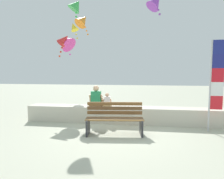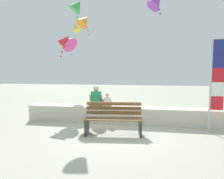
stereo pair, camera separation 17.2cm
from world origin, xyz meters
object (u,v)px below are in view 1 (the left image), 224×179
at_px(person_adult, 96,98).
at_px(kite_red, 64,40).
at_px(flag_banner, 215,79).
at_px(person_child, 107,101).
at_px(kite_purple, 156,2).
at_px(kite_yellow, 74,27).
at_px(kite_green, 76,5).
at_px(park_bench, 115,119).
at_px(kite_magenta, 65,42).
at_px(kite_orange, 83,20).

distance_m(person_adult, kite_red, 3.14).
distance_m(person_adult, flag_banner, 3.82).
distance_m(person_child, kite_red, 3.44).
height_order(kite_purple, kite_yellow, kite_purple).
xyz_separation_m(person_child, kite_green, (-1.47, 1.19, 3.72)).
distance_m(park_bench, kite_yellow, 6.46).
relative_size(park_bench, kite_magenta, 1.55).
xyz_separation_m(park_bench, kite_magenta, (-2.59, 2.91, 2.70)).
height_order(park_bench, person_adult, person_adult).
distance_m(park_bench, kite_magenta, 4.74).
distance_m(kite_orange, kite_red, 1.71).
distance_m(park_bench, flag_banner, 3.17).
distance_m(kite_green, kite_yellow, 2.29).
bearing_deg(kite_red, kite_green, -14.77).
bearing_deg(flag_banner, person_child, 169.98).
xyz_separation_m(kite_green, kite_red, (-0.61, 0.16, -1.34)).
height_order(person_adult, kite_magenta, kite_magenta).
xyz_separation_m(person_child, kite_yellow, (-2.32, 3.29, 3.37)).
distance_m(person_adult, kite_purple, 4.27).
bearing_deg(kite_magenta, kite_orange, 58.03).
xyz_separation_m(kite_purple, kite_yellow, (-4.01, 2.20, -0.29)).
relative_size(kite_magenta, kite_yellow, 1.28).
bearing_deg(park_bench, kite_green, 127.96).
xyz_separation_m(flag_banner, kite_yellow, (-5.62, 3.88, 2.57)).
relative_size(park_bench, person_adult, 2.28).
xyz_separation_m(kite_green, kite_magenta, (-0.69, 0.49, -1.36)).
bearing_deg(kite_orange, kite_magenta, -121.97).
bearing_deg(kite_green, kite_red, 165.23).
xyz_separation_m(person_adult, kite_purple, (2.09, 1.09, 3.56)).
distance_m(kite_green, kite_orange, 1.40).
xyz_separation_m(person_child, kite_magenta, (-2.16, 1.68, 2.37)).
bearing_deg(person_adult, person_child, 0.05).
relative_size(kite_purple, kite_red, 0.87).
height_order(person_child, kite_red, kite_red).
bearing_deg(flag_banner, park_bench, -167.31).
bearing_deg(kite_magenta, kite_purple, -8.75).
xyz_separation_m(park_bench, kite_red, (-2.50, 2.59, 2.71)).
distance_m(flag_banner, kite_orange, 6.43).
relative_size(park_bench, kite_green, 1.85).
bearing_deg(kite_magenta, person_adult, -43.61).
height_order(kite_magenta, kite_yellow, kite_yellow).
bearing_deg(kite_yellow, kite_orange, -45.49).
bearing_deg(kite_yellow, kite_purple, -28.79).
height_order(person_adult, kite_purple, kite_purple).
relative_size(kite_green, kite_red, 0.84).
distance_m(park_bench, person_child, 1.34).
distance_m(flag_banner, kite_yellow, 7.30).
xyz_separation_m(kite_magenta, kite_yellow, (-0.16, 1.61, 1.01)).
distance_m(person_child, kite_magenta, 3.62).
xyz_separation_m(person_adult, kite_red, (-1.68, 1.36, 2.28)).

